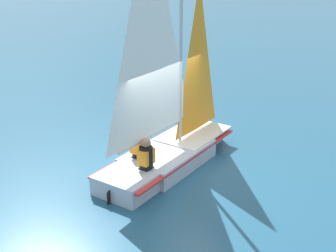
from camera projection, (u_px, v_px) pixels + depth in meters
name	position (u px, v px, depth m)	size (l,w,h in m)	color
ground_plane	(168.00, 165.00, 11.47)	(260.00, 260.00, 0.00)	#235675
sailboat_main	(167.00, 129.00, 11.08)	(4.29, 3.30, 6.04)	#B2BCCC
sailor_helm	(139.00, 149.00, 10.83)	(0.42, 0.41, 1.16)	black
sailor_crew	(146.00, 161.00, 10.28)	(0.42, 0.41, 1.16)	black
buoy_marker	(172.00, 88.00, 16.96)	(0.47, 0.47, 1.03)	orange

